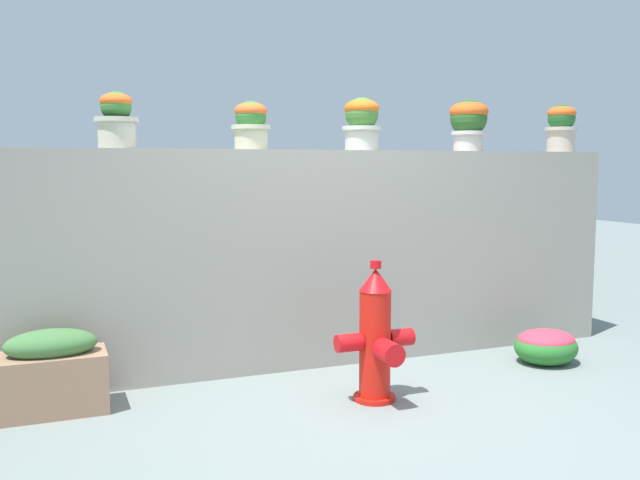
# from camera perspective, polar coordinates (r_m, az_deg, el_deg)

# --- Properties ---
(ground_plane) EXTENTS (24.00, 24.00, 0.00)m
(ground_plane) POSITION_cam_1_polar(r_m,az_deg,el_deg) (4.22, 4.91, -14.46)
(ground_plane) COLOR gray
(stone_wall) EXTENTS (5.17, 0.33, 1.59)m
(stone_wall) POSITION_cam_1_polar(r_m,az_deg,el_deg) (5.14, -1.20, -1.51)
(stone_wall) COLOR gray
(stone_wall) RESTS_ON ground
(potted_plant_1) EXTENTS (0.29, 0.29, 0.37)m
(potted_plant_1) POSITION_cam_1_polar(r_m,az_deg,el_deg) (4.81, -16.40, 9.56)
(potted_plant_1) COLOR beige
(potted_plant_1) RESTS_ON stone_wall
(potted_plant_2) EXTENTS (0.28, 0.28, 0.35)m
(potted_plant_2) POSITION_cam_1_polar(r_m,az_deg,el_deg) (5.01, -5.71, 9.56)
(potted_plant_2) COLOR beige
(potted_plant_2) RESTS_ON stone_wall
(potted_plant_3) EXTENTS (0.30, 0.30, 0.40)m
(potted_plant_3) POSITION_cam_1_polar(r_m,az_deg,el_deg) (5.32, 3.45, 9.77)
(potted_plant_3) COLOR beige
(potted_plant_3) RESTS_ON stone_wall
(potted_plant_4) EXTENTS (0.31, 0.31, 0.41)m
(potted_plant_4) POSITION_cam_1_polar(r_m,az_deg,el_deg) (5.77, 12.13, 9.57)
(potted_plant_4) COLOR beige
(potted_plant_4) RESTS_ON stone_wall
(potted_plant_5) EXTENTS (0.27, 0.27, 0.40)m
(potted_plant_5) POSITION_cam_1_polar(r_m,az_deg,el_deg) (6.32, 19.24, 8.92)
(potted_plant_5) COLOR #C3B39D
(potted_plant_5) RESTS_ON stone_wall
(fire_hydrant) EXTENTS (0.52, 0.41, 0.90)m
(fire_hydrant) POSITION_cam_1_polar(r_m,az_deg,el_deg) (4.41, 4.63, -8.09)
(fire_hydrant) COLOR red
(fire_hydrant) RESTS_ON ground
(flower_bush_left) EXTENTS (0.48, 0.44, 0.27)m
(flower_bush_left) POSITION_cam_1_polar(r_m,az_deg,el_deg) (5.54, 18.10, -8.21)
(flower_bush_left) COLOR #2B732C
(flower_bush_left) RESTS_ON ground
(planter_box) EXTENTS (0.63, 0.34, 0.51)m
(planter_box) POSITION_cam_1_polar(r_m,az_deg,el_deg) (4.53, -21.17, -10.16)
(planter_box) COLOR #997256
(planter_box) RESTS_ON ground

